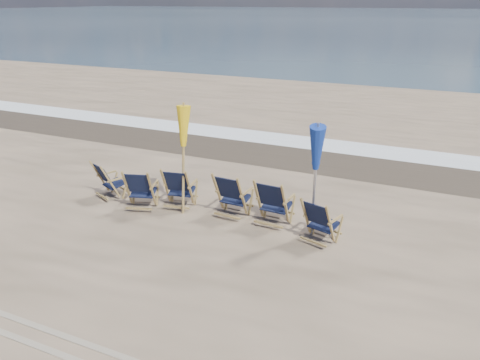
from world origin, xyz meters
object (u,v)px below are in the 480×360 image
at_px(beach_chair_0, 110,183).
at_px(beach_chair_2, 190,190).
at_px(umbrella_yellow, 182,133).
at_px(umbrella_blue, 317,150).
at_px(beach_chair_3, 242,198).
at_px(beach_chair_4, 285,206).
at_px(beach_chair_1, 152,191).
at_px(beach_chair_5, 330,226).

height_order(beach_chair_0, beach_chair_2, beach_chair_2).
distance_m(umbrella_yellow, umbrella_blue, 2.92).
xyz_separation_m(beach_chair_3, beach_chair_4, (0.95, -0.01, 0.01)).
bearing_deg(beach_chair_3, beach_chair_4, -177.46).
bearing_deg(beach_chair_3, umbrella_yellow, 6.72).
bearing_deg(beach_chair_4, beach_chair_3, 2.44).
bearing_deg(beach_chair_2, beach_chair_1, 16.87).
xyz_separation_m(beach_chair_0, beach_chair_3, (3.16, 0.32, 0.06)).
bearing_deg(beach_chair_2, beach_chair_0, -0.10).
relative_size(beach_chair_4, beach_chair_5, 1.11).
bearing_deg(umbrella_blue, beach_chair_4, 162.47).
xyz_separation_m(beach_chair_0, umbrella_blue, (4.73, 0.11, 1.39)).
relative_size(beach_chair_2, beach_chair_5, 1.05).
bearing_deg(umbrella_blue, beach_chair_3, 172.31).
xyz_separation_m(beach_chair_3, umbrella_yellow, (-1.34, -0.08, 1.28)).
relative_size(beach_chair_1, beach_chair_2, 0.99).
bearing_deg(beach_chair_0, umbrella_blue, -155.58).
bearing_deg(beach_chair_4, beach_chair_1, 10.08).
bearing_deg(beach_chair_3, umbrella_blue, 175.75).
bearing_deg(beach_chair_3, beach_chair_1, 13.73).
height_order(beach_chair_4, umbrella_blue, umbrella_blue).
relative_size(beach_chair_3, umbrella_blue, 0.44).
bearing_deg(umbrella_yellow, beach_chair_5, -5.72).
distance_m(beach_chair_0, beach_chair_5, 5.12).
distance_m(beach_chair_0, beach_chair_3, 3.18).
distance_m(beach_chair_5, umbrella_blue, 1.44).
height_order(beach_chair_3, beach_chair_5, beach_chair_3).
relative_size(beach_chair_3, beach_chair_4, 0.99).
distance_m(beach_chair_4, umbrella_yellow, 2.62).
height_order(beach_chair_2, umbrella_blue, umbrella_blue).
distance_m(beach_chair_1, beach_chair_3, 2.03).
xyz_separation_m(beach_chair_1, beach_chair_5, (3.96, -0.04, -0.02)).
height_order(beach_chair_4, beach_chair_5, beach_chair_4).
distance_m(beach_chair_2, umbrella_yellow, 1.30).
relative_size(beach_chair_0, umbrella_blue, 0.39).
bearing_deg(umbrella_blue, umbrella_yellow, 177.34).
distance_m(beach_chair_0, umbrella_yellow, 2.27).
bearing_deg(beach_chair_0, beach_chair_5, -157.88).
bearing_deg(umbrella_blue, beach_chair_0, -178.65).
bearing_deg(beach_chair_0, beach_chair_2, -146.85).
bearing_deg(beach_chair_0, umbrella_yellow, -149.19).
distance_m(beach_chair_1, beach_chair_4, 2.97).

